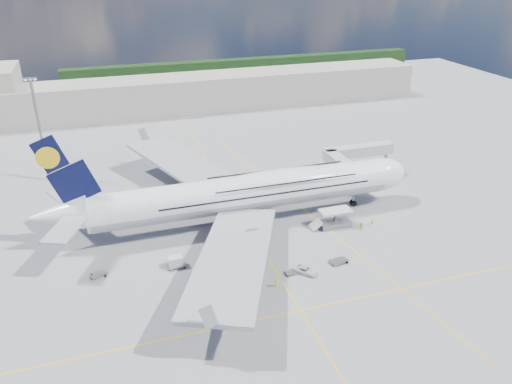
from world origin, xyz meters
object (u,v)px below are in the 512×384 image
object	(u,v)px
light_mast	(40,130)
cone_wing_left_outer	(165,183)
catering_truck_outer	(171,156)
dolly_row_b	(205,276)
dolly_nose_far	(293,272)
cone_tail	(61,232)
dolly_row_a	(176,262)
service_van	(306,270)
cargo_loader	(334,221)
crew_van	(326,211)
catering_truck_inner	(216,177)
crew_wing	(207,257)
cone_nose	(378,188)
crew_tug	(276,283)
crew_loader	(361,227)
cone_wing_right_inner	(264,257)
dolly_row_c	(236,247)
dolly_back	(98,275)
jet_bridge	(352,157)
cone_wing_left_inner	(186,197)
crew_nose	(372,222)
cone_wing_right_outer	(192,311)
baggage_tug	(200,271)
airliner	(246,192)

from	to	relation	value
light_mast	cone_wing_left_outer	distance (m)	31.61
catering_truck_outer	dolly_row_b	bearing A→B (deg)	-68.60
dolly_nose_far	cone_tail	size ratio (longest dim) A/B	4.93
dolly_row_a	service_van	xyz separation A→B (m)	(21.37, -8.78, -0.56)
cargo_loader	crew_van	size ratio (longest dim) A/B	4.84
catering_truck_inner	catering_truck_outer	distance (m)	18.70
dolly_row_b	crew_wing	size ratio (longest dim) A/B	1.51
light_mast	service_van	xyz separation A→B (m)	(44.76, -55.87, -12.59)
cone_nose	crew_tug	bearing A→B (deg)	-141.33
crew_loader	cone_wing_right_inner	size ratio (longest dim) A/B	3.36
dolly_row_b	catering_truck_outer	world-z (taller)	catering_truck_outer
service_van	cone_tail	xyz separation A→B (m)	(-41.28, 27.83, -0.32)
cone_wing_right_inner	cone_tail	bearing A→B (deg)	149.58
dolly_nose_far	catering_truck_outer	size ratio (longest dim) A/B	0.41
cargo_loader	cone_nose	bearing A→B (deg)	36.06
crew_van	dolly_row_a	bearing A→B (deg)	58.46
service_van	crew_van	distance (m)	22.44
cargo_loader	dolly_row_c	world-z (taller)	cargo_loader
dolly_row_c	dolly_back	size ratio (longest dim) A/B	1.01
dolly_nose_far	crew_loader	bearing A→B (deg)	20.31
jet_bridge	crew_wing	xyz separation A→B (m)	(-40.75, -22.69, -5.95)
service_van	cone_wing_left_inner	distance (m)	38.70
light_mast	crew_loader	distance (m)	77.30
crew_nose	crew_loader	size ratio (longest dim) A/B	1.02
light_mast	crew_wing	distance (m)	56.40
dolly_row_b	cone_nose	size ratio (longest dim) A/B	5.62
cone_tail	cone_wing_right_outer	bearing A→B (deg)	-57.91
dolly_row_c	baggage_tug	xyz separation A→B (m)	(-8.24, -6.27, 0.37)
service_van	cone_wing_left_inner	xyz separation A→B (m)	(-14.56, 35.86, -0.34)
baggage_tug	catering_truck_inner	distance (m)	37.93
dolly_nose_far	service_van	size ratio (longest dim) A/B	0.67
baggage_tug	service_van	bearing A→B (deg)	-32.39
dolly_row_c	crew_wing	distance (m)	6.63
crew_loader	cone_wing_left_inner	world-z (taller)	crew_loader
crew_tug	cone_tail	xyz separation A→B (m)	(-34.95, 30.06, -0.55)
airliner	cone_wing_right_outer	xyz separation A→B (m)	(-16.58, -25.26, -6.61)
baggage_tug	crew_wing	xyz separation A→B (m)	(2.09, 3.88, 0.18)
crew_nose	cone_tail	distance (m)	63.03
service_van	cone_wing_right_outer	size ratio (longest dim) A/B	8.08
dolly_back	cone_wing_right_outer	size ratio (longest dim) A/B	5.79
dolly_row_b	catering_truck_inner	size ratio (longest dim) A/B	0.43
dolly_row_a	baggage_tug	world-z (taller)	dolly_row_a
dolly_row_a	dolly_back	distance (m)	13.44
service_van	jet_bridge	bearing A→B (deg)	10.58
dolly_back	baggage_tug	bearing A→B (deg)	-47.67
dolly_nose_far	crew_van	distance (m)	23.25
catering_truck_inner	cone_nose	distance (m)	39.01
cargo_loader	service_van	bearing A→B (deg)	-131.20
jet_bridge	baggage_tug	world-z (taller)	jet_bridge
crew_loader	light_mast	bearing A→B (deg)	-165.52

